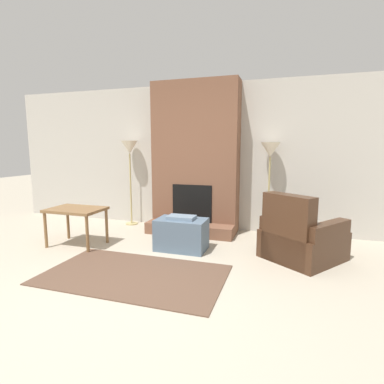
% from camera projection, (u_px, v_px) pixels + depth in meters
% --- Properties ---
extents(ground_plane, '(24.00, 24.00, 0.00)m').
position_uv_depth(ground_plane, '(115.00, 300.00, 2.91)').
color(ground_plane, '#B2A893').
extents(wall_back, '(7.83, 0.06, 2.60)m').
position_uv_depth(wall_back, '(199.00, 157.00, 5.49)').
color(wall_back, '#BCB7AD').
rests_on(wall_back, ground_plane).
extents(fireplace, '(1.51, 0.75, 2.60)m').
position_uv_depth(fireplace, '(195.00, 162.00, 5.25)').
color(fireplace, brown).
rests_on(fireplace, ground_plane).
extents(ottoman, '(0.72, 0.44, 0.50)m').
position_uv_depth(ottoman, '(181.00, 234.00, 4.34)').
color(ottoman, slate).
rests_on(ottoman, ground_plane).
extents(armchair, '(1.20, 1.21, 0.90)m').
position_uv_depth(armchair, '(300.00, 240.00, 3.94)').
color(armchair, '#422819').
rests_on(armchair, ground_plane).
extents(side_table, '(0.81, 0.56, 0.57)m').
position_uv_depth(side_table, '(76.00, 213.00, 4.50)').
color(side_table, brown).
rests_on(side_table, ground_plane).
extents(floor_lamp_left, '(0.31, 0.31, 1.60)m').
position_uv_depth(floor_lamp_left, '(130.00, 152.00, 5.64)').
color(floor_lamp_left, tan).
rests_on(floor_lamp_left, ground_plane).
extents(floor_lamp_right, '(0.31, 0.31, 1.56)m').
position_uv_depth(floor_lamp_right, '(270.00, 156.00, 4.87)').
color(floor_lamp_right, tan).
rests_on(floor_lamp_right, ground_plane).
extents(area_rug, '(2.10, 1.21, 0.01)m').
position_uv_depth(area_rug, '(134.00, 275.00, 3.49)').
color(area_rug, brown).
rests_on(area_rug, ground_plane).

